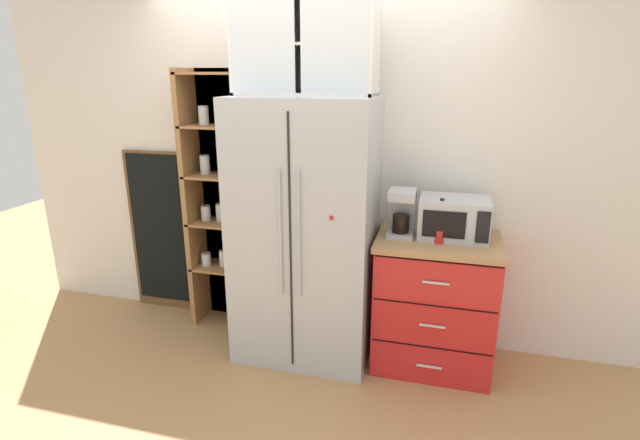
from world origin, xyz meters
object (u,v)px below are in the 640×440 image
object	(u,v)px
mug_red	(440,236)
bottle_green	(441,222)
microwave	(454,218)
chalkboard_menu	(164,232)
refrigerator	(306,231)
coffee_maker	(402,212)

from	to	relation	value
mug_red	bottle_green	size ratio (longest dim) A/B	0.44
microwave	chalkboard_menu	xyz separation A→B (m)	(-2.30, 0.21, -0.37)
microwave	refrigerator	bearing A→B (deg)	-174.20
mug_red	refrigerator	bearing A→B (deg)	178.18
mug_red	chalkboard_menu	distance (m)	2.26
coffee_maker	chalkboard_menu	xyz separation A→B (m)	(-1.97, 0.25, -0.39)
mug_red	microwave	bearing A→B (deg)	57.94
bottle_green	refrigerator	bearing A→B (deg)	-178.56
coffee_maker	chalkboard_menu	world-z (taller)	chalkboard_menu
microwave	chalkboard_menu	world-z (taller)	chalkboard_menu
microwave	bottle_green	world-z (taller)	bottle_green
coffee_maker	mug_red	bearing A→B (deg)	-18.69
refrigerator	coffee_maker	distance (m)	0.67
coffee_maker	mug_red	distance (m)	0.29
mug_red	bottle_green	distance (m)	0.09
refrigerator	chalkboard_menu	world-z (taller)	refrigerator
coffee_maker	chalkboard_menu	size ratio (longest dim) A/B	0.23
mug_red	chalkboard_menu	size ratio (longest dim) A/B	0.09
microwave	coffee_maker	distance (m)	0.33
microwave	chalkboard_menu	distance (m)	2.34
coffee_maker	chalkboard_menu	bearing A→B (deg)	172.65
microwave	chalkboard_menu	size ratio (longest dim) A/B	0.32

